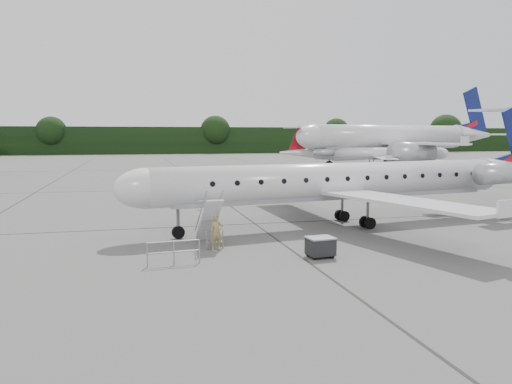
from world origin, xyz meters
name	(u,v)px	position (x,y,z in m)	size (l,w,h in m)	color
ground	(386,245)	(0.00, 0.00, 0.00)	(320.00, 320.00, 0.00)	#5A5A58
treeline	(174,140)	(0.00, 130.00, 4.00)	(260.00, 4.00, 8.00)	black
main_regional_jet	(341,163)	(-0.08, 5.61, 3.79)	(29.54, 21.27, 7.58)	silver
airstair	(209,222)	(-8.56, 2.09, 1.19)	(0.85, 2.11, 2.37)	silver
passenger	(217,232)	(-8.37, 0.90, 0.86)	(0.63, 0.41, 1.72)	olive
safety_railing	(174,253)	(-10.55, -1.31, 0.50)	(2.20, 0.08, 1.00)	gray
baggage_cart	(320,247)	(-4.10, -1.59, 0.49)	(1.13, 0.92, 0.98)	black
bg_narrowbody	(391,125)	(31.50, 56.98, 7.22)	(40.20, 28.94, 14.43)	silver
bg_regional_right	(377,148)	(26.83, 52.65, 3.45)	(26.28, 18.92, 6.89)	silver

